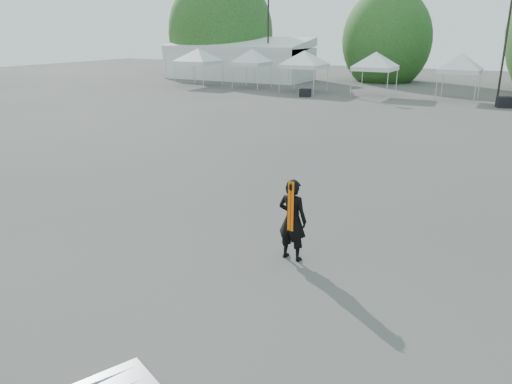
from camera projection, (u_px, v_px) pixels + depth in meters
The scene contains 14 objects.
ground at pixel (280, 226), 13.11m from camera, with size 120.00×120.00×0.00m, color #474442.
marquee at pixel (238, 60), 51.73m from camera, with size 15.00×6.25×4.23m.
light_pole_west at pixel (268, 21), 47.89m from camera, with size 0.60×0.25×10.30m.
light_pole_east at pixel (509, 21), 36.71m from camera, with size 0.60×0.25×9.80m.
tree_far_w at pixel (221, 33), 55.26m from camera, with size 4.80×4.80×7.30m.
tree_mid_w at pixel (387, 40), 48.90m from camera, with size 4.16×4.16×6.33m.
tent_a at pixel (198, 51), 45.22m from camera, with size 4.68×4.68×3.88m.
tent_b at pixel (252, 52), 43.55m from camera, with size 3.87×3.87×3.88m.
tent_c at pixel (304, 54), 40.54m from camera, with size 4.56×4.56×3.88m.
tent_d at pixel (376, 55), 38.15m from camera, with size 4.24×4.24×3.88m.
tent_e at pixel (462, 57), 35.69m from camera, with size 3.96×3.96×3.88m.
man at pixel (292, 220), 10.98m from camera, with size 0.71×0.50×1.87m.
crate_west at pixel (305, 93), 38.35m from camera, with size 0.79×0.61×0.61m, color black.
crate_mid at pixel (504, 102), 33.01m from camera, with size 0.92×0.72×0.72m, color black.
Camera 1 is at (5.29, -10.99, 4.92)m, focal length 35.00 mm.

